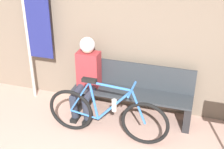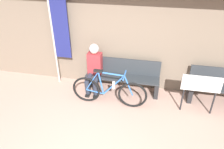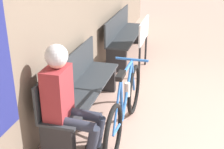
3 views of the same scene
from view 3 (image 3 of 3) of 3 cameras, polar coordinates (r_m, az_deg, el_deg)
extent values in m
cube|color=#2D3338|center=(3.93, -4.99, -2.70)|extent=(1.81, 0.42, 0.03)
cube|color=#2D3338|center=(3.90, -7.80, 0.47)|extent=(1.81, 0.03, 0.40)
cube|color=#232326|center=(3.37, -9.82, -12.27)|extent=(0.10, 0.36, 0.40)
cube|color=#232326|center=(4.75, -1.46, -0.63)|extent=(0.10, 0.36, 0.40)
torus|color=black|center=(3.21, 0.21, -11.09)|extent=(0.66, 0.05, 0.66)
torus|color=black|center=(4.12, 4.03, -2.78)|extent=(0.66, 0.05, 0.66)
cylinder|color=blue|center=(3.48, 2.71, 1.05)|extent=(0.58, 0.03, 0.07)
cylinder|color=blue|center=(3.65, 2.80, -2.76)|extent=(0.50, 0.03, 0.56)
cylinder|color=blue|center=(3.39, 1.75, -4.63)|extent=(0.14, 0.03, 0.57)
cylinder|color=blue|center=(3.39, 1.10, -9.59)|extent=(0.41, 0.03, 0.09)
cylinder|color=blue|center=(3.20, 0.91, -5.85)|extent=(0.32, 0.02, 0.52)
cylinder|color=blue|center=(3.93, 3.85, -0.27)|extent=(0.22, 0.03, 0.49)
cube|color=black|center=(3.20, 1.60, -0.20)|extent=(0.20, 0.07, 0.05)
cylinder|color=blue|center=(3.74, 3.67, 2.76)|extent=(0.03, 0.40, 0.03)
cylinder|color=beige|center=(3.65, 2.80, -2.76)|extent=(0.07, 0.07, 0.17)
cylinder|color=#2D3342|center=(3.22, -6.47, -9.09)|extent=(0.11, 0.39, 0.13)
cylinder|color=#2D3342|center=(3.28, -3.57, -12.32)|extent=(0.11, 0.17, 0.38)
cylinder|color=#2D3342|center=(3.38, -5.25, -7.33)|extent=(0.11, 0.39, 0.13)
cylinder|color=#2D3342|center=(3.43, -2.51, -10.44)|extent=(0.11, 0.17, 0.38)
cube|color=black|center=(3.56, -2.92, -13.12)|extent=(0.10, 0.22, 0.06)
cube|color=maroon|center=(3.24, -9.94, -3.28)|extent=(0.34, 0.22, 0.55)
sphere|color=beige|center=(3.08, -10.08, 2.88)|extent=(0.20, 0.20, 0.20)
sphere|color=silver|center=(3.07, -10.12, 3.40)|extent=(0.23, 0.23, 0.23)
cube|color=#2D3338|center=(6.14, 2.77, 7.24)|extent=(1.77, 0.42, 0.03)
cube|color=#2D3338|center=(6.13, 1.00, 9.31)|extent=(1.77, 0.03, 0.40)
cube|color=#232326|center=(5.44, 0.83, 2.63)|extent=(0.10, 0.36, 0.40)
cube|color=#232326|center=(6.99, 4.21, 7.40)|extent=(0.10, 0.36, 0.40)
cylinder|color=#232326|center=(5.13, 5.03, 2.14)|extent=(0.04, 0.04, 0.56)
cylinder|color=#232326|center=(5.73, 6.18, 4.41)|extent=(0.04, 0.04, 0.56)
cube|color=white|center=(5.29, 5.83, 8.01)|extent=(0.80, 0.03, 0.36)
camera|label=1|loc=(5.04, 52.58, 22.88)|focal=50.00mm
camera|label=2|loc=(5.27, 61.17, 24.35)|focal=35.00mm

